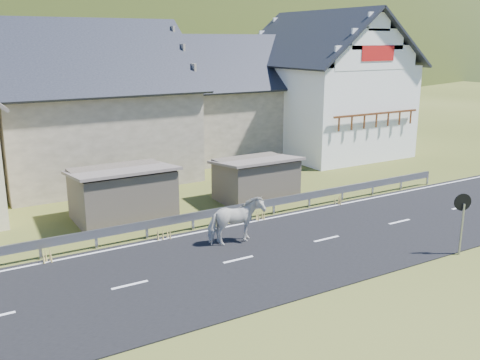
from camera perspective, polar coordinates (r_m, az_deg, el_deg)
ground at (r=19.14m, az=-0.18°, el=-8.59°), size 160.00×160.00×0.00m
road at (r=19.13m, az=-0.18°, el=-8.54°), size 60.00×7.00×0.04m
lane_markings at (r=19.12m, az=-0.18°, el=-8.47°), size 60.00×6.60×0.01m
guardrail at (r=21.99m, az=-5.05°, el=-3.94°), size 28.10×0.09×0.75m
shed_left at (r=23.64m, az=-12.43°, el=-1.54°), size 4.30×3.30×2.40m
shed_right at (r=25.89m, az=1.70°, el=-0.00°), size 3.80×2.90×2.20m
house_stone_a at (r=31.32m, az=-16.03°, el=8.76°), size 10.80×9.80×8.90m
house_stone_b at (r=36.96m, az=-1.50°, el=9.52°), size 9.80×8.80×8.10m
house_white at (r=37.78m, az=8.90°, el=10.72°), size 8.80×10.80×9.70m
horse at (r=20.27m, az=-0.45°, el=-4.38°), size 1.10×2.19×1.81m
traffic_mirror at (r=20.72m, az=22.61°, el=-2.98°), size 0.60×0.31×2.29m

